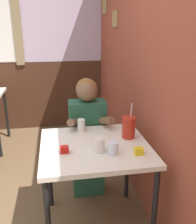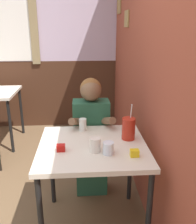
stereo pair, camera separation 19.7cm
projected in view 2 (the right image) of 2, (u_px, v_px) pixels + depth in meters
brick_wall_right at (135, 53)px, 2.73m from camera, size 0.08×4.63×2.70m
back_wall at (34, 45)px, 3.91m from camera, size 5.58×0.09×2.70m
main_table at (93, 155)px, 1.92m from camera, size 0.82×0.76×0.77m
person_seated at (91, 136)px, 2.42m from camera, size 0.42×0.40×1.18m
cocktail_pitcher at (129, 129)px, 1.97m from camera, size 0.10×0.10×0.29m
glass_near_pitcher at (108, 148)px, 1.74m from camera, size 0.08×0.08×0.09m
glass_center at (83, 125)px, 2.14m from camera, size 0.06×0.06×0.11m
glass_far_side at (95, 145)px, 1.78m from camera, size 0.08×0.08×0.10m
condiment_ketchup at (61, 148)px, 1.79m from camera, size 0.06×0.04×0.05m
condiment_mustard at (134, 153)px, 1.72m from camera, size 0.06×0.04×0.05m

